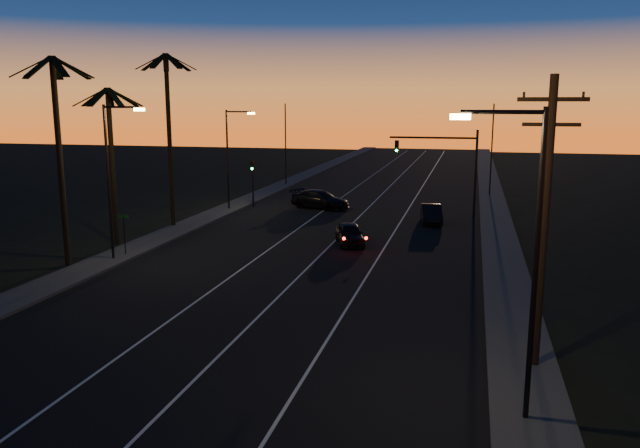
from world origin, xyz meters
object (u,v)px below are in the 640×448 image
(utility_pole, at_px, (545,218))
(lead_car, at_px, (350,234))
(cross_car, at_px, (320,199))
(right_car, at_px, (431,214))
(signal_mast, at_px, (446,157))

(utility_pole, relative_size, lead_car, 2.10)
(lead_car, relative_size, cross_car, 0.82)
(right_car, height_order, cross_car, cross_car)
(signal_mast, relative_size, right_car, 1.61)
(lead_car, relative_size, right_car, 1.08)
(signal_mast, xyz_separation_m, lead_car, (-5.50, -12.51, -4.08))
(utility_pole, bearing_deg, cross_car, 116.30)
(signal_mast, bearing_deg, utility_pole, -81.53)
(signal_mast, distance_m, cross_car, 11.44)
(utility_pole, bearing_deg, lead_car, 119.66)
(signal_mast, relative_size, cross_car, 1.23)
(utility_pole, xyz_separation_m, signal_mast, (-4.46, 29.99, -0.53))
(cross_car, bearing_deg, lead_car, -68.48)
(utility_pole, bearing_deg, right_car, 101.40)
(right_car, bearing_deg, utility_pole, -78.60)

